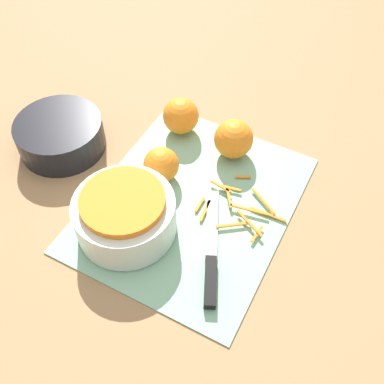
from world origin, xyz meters
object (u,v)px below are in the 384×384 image
bowl_speckled (125,214)px  knife (211,266)px  orange_right (234,139)px  bowl_dark (61,135)px  orange_back (181,116)px  orange_left (161,165)px

bowl_speckled → knife: 0.18m
knife → orange_right: size_ratio=2.86×
bowl_dark → knife: size_ratio=0.78×
knife → orange_right: orange_right is taller
orange_right → orange_back: size_ratio=1.04×
orange_right → bowl_dark: bearing=114.0°
orange_back → orange_left: bearing=-167.0°
bowl_speckled → bowl_dark: 0.27m
knife → orange_back: 0.35m
orange_left → orange_right: bearing=-37.6°
orange_back → bowl_dark: bearing=128.4°
bowl_dark → knife: bowl_dark is taller
orange_right → orange_back: 0.13m
orange_left → knife: bearing=-128.2°
bowl_dark → orange_left: bearing=-85.0°
orange_right → orange_back: orange_right is taller
bowl_dark → knife: (-0.12, -0.41, -0.02)m
orange_back → orange_right: bearing=-95.4°
orange_right → orange_left: bearing=142.4°
orange_left → orange_right: (0.13, -0.10, 0.01)m
bowl_speckled → orange_back: 0.28m
bowl_speckled → orange_right: bowl_speckled is taller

